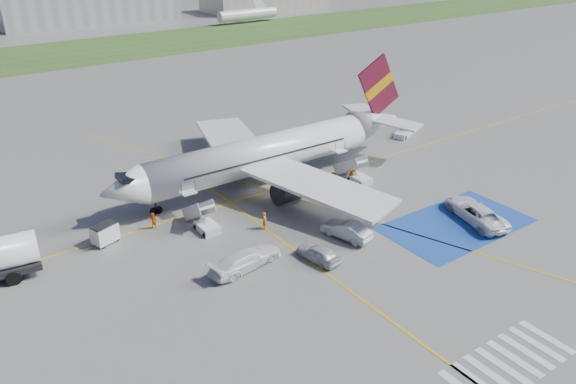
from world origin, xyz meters
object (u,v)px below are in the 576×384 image
car_silver_a (318,253)px  van_white_b (246,257)px  gpu_cart (105,235)px  car_silver_b (346,230)px  belt_loader (405,132)px  van_white_a (476,209)px  airliner (273,152)px

car_silver_a → van_white_b: bearing=-33.8°
gpu_cart → van_white_b: 13.17m
car_silver_b → gpu_cart: bearing=-48.1°
car_silver_b → van_white_b: van_white_b is taller
car_silver_a → car_silver_b: 4.57m
gpu_cart → belt_loader: size_ratio=0.52×
gpu_cart → van_white_a: van_white_a is taller
van_white_a → car_silver_a: bearing=6.2°
van_white_a → car_silver_b: bearing=-3.7°
gpu_cart → van_white_b: (8.03, -10.43, 0.17)m
belt_loader → car_silver_a: belt_loader is taller
car_silver_a → gpu_cart: bearing=-52.7°
car_silver_a → belt_loader: bearing=-157.0°
car_silver_a → van_white_b: (-5.44, 2.53, 0.30)m
car_silver_b → van_white_a: (12.12, -4.44, 0.31)m
van_white_b → belt_loader: bearing=-74.7°
car_silver_a → car_silver_b: size_ratio=0.87×
airliner → car_silver_a: size_ratio=9.07×
airliner → car_silver_a: airliner is taller
van_white_a → van_white_b: 22.56m
car_silver_a → van_white_b: van_white_b is taller
van_white_a → van_white_b: van_white_a is taller
belt_loader → van_white_b: size_ratio=0.96×
belt_loader → car_silver_a: (-28.30, -17.58, 0.34)m
belt_loader → car_silver_a: size_ratio=1.20×
gpu_cart → car_silver_b: (17.79, -11.48, -0.05)m
airliner → belt_loader: bearing=5.5°
gpu_cart → van_white_a: size_ratio=0.43×
gpu_cart → car_silver_a: size_ratio=0.62×
airliner → gpu_cart: 19.60m
airliner → van_white_a: bearing=-60.0°
gpu_cart → van_white_b: size_ratio=0.50×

